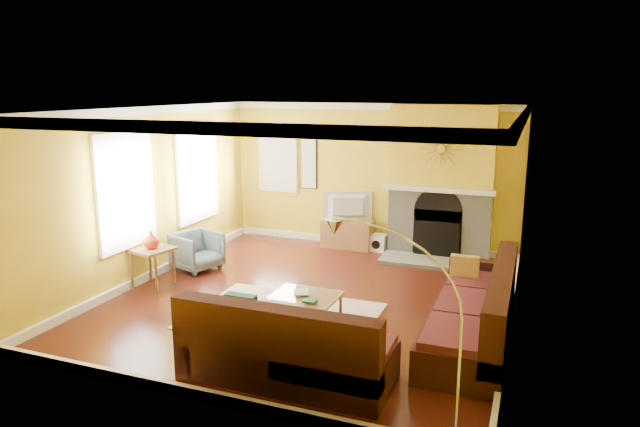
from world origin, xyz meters
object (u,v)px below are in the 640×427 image
at_px(coffee_table, 301,310).
at_px(side_table, 153,267).
at_px(armchair, 197,251).
at_px(media_console, 348,234).
at_px(sectional_sofa, 370,301).
at_px(arc_lamp, 400,333).

xyz_separation_m(coffee_table, side_table, (-2.64, 0.48, 0.13)).
bearing_deg(armchair, media_console, -22.86).
relative_size(sectional_sofa, media_console, 3.67).
distance_m(coffee_table, armchair, 2.87).
distance_m(sectional_sofa, arc_lamp, 2.07).
relative_size(media_console, side_table, 1.57).
distance_m(armchair, side_table, 0.98).
xyz_separation_m(sectional_sofa, side_table, (-3.58, 0.52, -0.15)).
distance_m(sectional_sofa, coffee_table, 0.97).
height_order(sectional_sofa, media_console, sectional_sofa).
xyz_separation_m(armchair, arc_lamp, (4.20, -3.33, 0.62)).
bearing_deg(armchair, side_table, -170.72).
height_order(coffee_table, armchair, armchair).
bearing_deg(arc_lamp, coffee_table, 132.15).
relative_size(coffee_table, arc_lamp, 0.48).
bearing_deg(arc_lamp, side_table, 151.45).
bearing_deg(side_table, media_console, 56.16).
bearing_deg(coffee_table, arc_lamp, -47.85).
height_order(sectional_sofa, armchair, sectional_sofa).
relative_size(sectional_sofa, armchair, 5.01).
bearing_deg(sectional_sofa, coffee_table, 177.21).
distance_m(media_console, armchair, 2.90).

